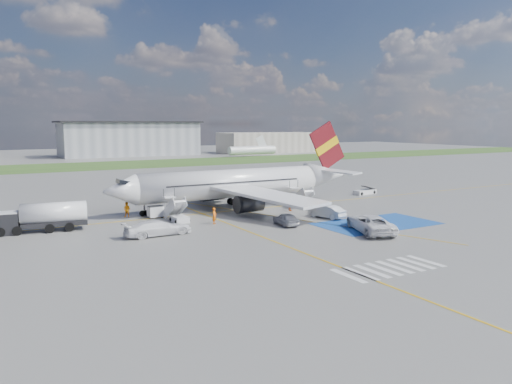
% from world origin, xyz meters
% --- Properties ---
extents(ground, '(400.00, 400.00, 0.00)m').
position_xyz_m(ground, '(0.00, 0.00, 0.00)').
color(ground, '#60605E').
rests_on(ground, ground).
extents(grass_strip, '(400.00, 30.00, 0.01)m').
position_xyz_m(grass_strip, '(0.00, 95.00, 0.01)').
color(grass_strip, '#2D4C1E').
rests_on(grass_strip, ground).
extents(taxiway_line_main, '(120.00, 0.20, 0.01)m').
position_xyz_m(taxiway_line_main, '(0.00, 12.00, 0.01)').
color(taxiway_line_main, gold).
rests_on(taxiway_line_main, ground).
extents(taxiway_line_cross, '(0.20, 60.00, 0.01)m').
position_xyz_m(taxiway_line_cross, '(-5.00, -10.00, 0.01)').
color(taxiway_line_cross, gold).
rests_on(taxiway_line_cross, ground).
extents(taxiway_line_diag, '(20.71, 56.45, 0.01)m').
position_xyz_m(taxiway_line_diag, '(0.00, 12.00, 0.01)').
color(taxiway_line_diag, gold).
rests_on(taxiway_line_diag, ground).
extents(staging_box, '(14.00, 8.00, 0.01)m').
position_xyz_m(staging_box, '(10.00, -4.00, 0.01)').
color(staging_box, '#184692').
rests_on(staging_box, ground).
extents(crosswalk, '(9.00, 4.00, 0.01)m').
position_xyz_m(crosswalk, '(-1.80, -18.00, 0.01)').
color(crosswalk, silver).
rests_on(crosswalk, ground).
extents(terminal_centre, '(48.00, 18.00, 12.00)m').
position_xyz_m(terminal_centre, '(20.00, 135.00, 6.00)').
color(terminal_centre, gray).
rests_on(terminal_centre, ground).
extents(terminal_east, '(40.00, 16.00, 8.00)m').
position_xyz_m(terminal_east, '(75.00, 128.00, 4.00)').
color(terminal_east, '#9D9588').
rests_on(terminal_east, ground).
extents(airliner, '(36.81, 32.95, 11.92)m').
position_xyz_m(airliner, '(1.51, 14.00, 3.39)').
color(airliner, silver).
rests_on(airliner, ground).
extents(airstairs_fwd, '(1.90, 5.20, 3.60)m').
position_xyz_m(airstairs_fwd, '(-9.50, 8.70, 0.62)').
color(airstairs_fwd, silver).
rests_on(airstairs_fwd, ground).
extents(airstairs_aft, '(1.90, 5.20, 3.60)m').
position_xyz_m(airstairs_aft, '(9.00, 8.70, 0.62)').
color(airstairs_aft, silver).
rests_on(airstairs_aft, ground).
extents(fuel_tanker, '(9.29, 3.54, 3.09)m').
position_xyz_m(fuel_tanker, '(-24.18, 10.57, 1.30)').
color(fuel_tanker, black).
rests_on(fuel_tanker, ground).
extents(gpu_cart, '(1.93, 1.36, 1.52)m').
position_xyz_m(gpu_cart, '(-11.14, 12.22, 0.68)').
color(gpu_cart, silver).
rests_on(gpu_cart, ground).
extents(belt_loader, '(4.82, 2.36, 1.40)m').
position_xyz_m(belt_loader, '(25.62, 15.43, 0.35)').
color(belt_loader, silver).
rests_on(belt_loader, ground).
extents(car_silver_a, '(2.19, 4.41, 1.44)m').
position_xyz_m(car_silver_a, '(0.39, 0.51, 0.72)').
color(car_silver_a, '#B8BAC0').
rests_on(car_silver_a, ground).
extents(car_silver_b, '(2.91, 5.07, 1.58)m').
position_xyz_m(car_silver_b, '(7.17, 1.76, 0.79)').
color(car_silver_b, silver).
rests_on(car_silver_b, ground).
extents(van_white_a, '(5.32, 7.31, 2.50)m').
position_xyz_m(van_white_a, '(6.39, -6.80, 1.25)').
color(van_white_a, white).
rests_on(van_white_a, ground).
extents(van_white_b, '(5.40, 2.34, 2.09)m').
position_xyz_m(van_white_b, '(-14.04, 2.61, 1.04)').
color(van_white_b, white).
rests_on(van_white_b, ground).
extents(crew_fwd, '(0.81, 0.81, 1.89)m').
position_xyz_m(crew_fwd, '(-6.40, 5.25, 0.95)').
color(crew_fwd, orange).
rests_on(crew_fwd, ground).
extents(crew_nose, '(1.18, 1.15, 1.92)m').
position_xyz_m(crew_nose, '(-14.10, 14.24, 0.96)').
color(crew_nose, orange).
rests_on(crew_nose, ground).
extents(crew_aft, '(0.52, 1.03, 1.69)m').
position_xyz_m(crew_aft, '(5.98, 8.10, 0.85)').
color(crew_aft, '#DD5A0B').
rests_on(crew_aft, ground).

